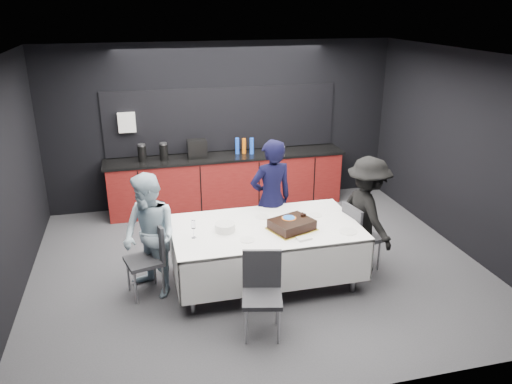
{
  "coord_description": "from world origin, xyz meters",
  "views": [
    {
      "loc": [
        -1.47,
        -5.85,
        3.4
      ],
      "look_at": [
        0.0,
        0.1,
        1.05
      ],
      "focal_mm": 35.0,
      "sensor_mm": 36.0,
      "label": 1
    }
  ],
  "objects_px": {
    "cake_assembly": "(292,225)",
    "plate_stack": "(225,227)",
    "person_center": "(271,199)",
    "party_table": "(266,236)",
    "chair_left": "(150,253)",
    "person_left": "(150,236)",
    "person_right": "(367,215)",
    "chair_right": "(358,232)",
    "champagne_flute": "(193,226)",
    "chair_near": "(262,287)"
  },
  "relations": [
    {
      "from": "person_center",
      "to": "person_right",
      "type": "bearing_deg",
      "value": 139.32
    },
    {
      "from": "champagne_flute",
      "to": "chair_right",
      "type": "height_order",
      "value": "champagne_flute"
    },
    {
      "from": "plate_stack",
      "to": "person_left",
      "type": "xyz_separation_m",
      "value": [
        -0.9,
        0.09,
        -0.06
      ]
    },
    {
      "from": "party_table",
      "to": "cake_assembly",
      "type": "height_order",
      "value": "cake_assembly"
    },
    {
      "from": "champagne_flute",
      "to": "plate_stack",
      "type": "bearing_deg",
      "value": 13.18
    },
    {
      "from": "champagne_flute",
      "to": "chair_left",
      "type": "distance_m",
      "value": 0.69
    },
    {
      "from": "party_table",
      "to": "champagne_flute",
      "type": "distance_m",
      "value": 0.96
    },
    {
      "from": "chair_right",
      "to": "person_right",
      "type": "height_order",
      "value": "person_right"
    },
    {
      "from": "cake_assembly",
      "to": "person_right",
      "type": "bearing_deg",
      "value": 10.11
    },
    {
      "from": "person_center",
      "to": "party_table",
      "type": "bearing_deg",
      "value": 58.42
    },
    {
      "from": "chair_right",
      "to": "champagne_flute",
      "type": "bearing_deg",
      "value": -176.52
    },
    {
      "from": "person_right",
      "to": "plate_stack",
      "type": "bearing_deg",
      "value": 85.11
    },
    {
      "from": "party_table",
      "to": "plate_stack",
      "type": "distance_m",
      "value": 0.55
    },
    {
      "from": "chair_near",
      "to": "person_center",
      "type": "height_order",
      "value": "person_center"
    },
    {
      "from": "person_center",
      "to": "chair_right",
      "type": "bearing_deg",
      "value": 136.5
    },
    {
      "from": "party_table",
      "to": "champagne_flute",
      "type": "bearing_deg",
      "value": -173.16
    },
    {
      "from": "person_left",
      "to": "person_right",
      "type": "relative_size",
      "value": 0.99
    },
    {
      "from": "champagne_flute",
      "to": "person_center",
      "type": "distance_m",
      "value": 1.41
    },
    {
      "from": "person_left",
      "to": "person_right",
      "type": "height_order",
      "value": "person_right"
    },
    {
      "from": "plate_stack",
      "to": "person_center",
      "type": "relative_size",
      "value": 0.14
    },
    {
      "from": "chair_right",
      "to": "person_center",
      "type": "height_order",
      "value": "person_center"
    },
    {
      "from": "cake_assembly",
      "to": "chair_left",
      "type": "xyz_separation_m",
      "value": [
        -1.72,
        0.26,
        -0.31
      ]
    },
    {
      "from": "person_center",
      "to": "chair_left",
      "type": "bearing_deg",
      "value": 8.62
    },
    {
      "from": "person_center",
      "to": "chair_near",
      "type": "bearing_deg",
      "value": 60.73
    },
    {
      "from": "chair_right",
      "to": "person_left",
      "type": "relative_size",
      "value": 0.6
    },
    {
      "from": "chair_left",
      "to": "person_right",
      "type": "distance_m",
      "value": 2.83
    },
    {
      "from": "cake_assembly",
      "to": "chair_left",
      "type": "relative_size",
      "value": 0.69
    },
    {
      "from": "chair_near",
      "to": "champagne_flute",
      "type": "bearing_deg",
      "value": 124.84
    },
    {
      "from": "champagne_flute",
      "to": "person_left",
      "type": "bearing_deg",
      "value": 159.84
    },
    {
      "from": "cake_assembly",
      "to": "person_left",
      "type": "relative_size",
      "value": 0.41
    },
    {
      "from": "chair_left",
      "to": "chair_right",
      "type": "bearing_deg",
      "value": -1.35
    },
    {
      "from": "plate_stack",
      "to": "person_right",
      "type": "distance_m",
      "value": 1.9
    },
    {
      "from": "cake_assembly",
      "to": "champagne_flute",
      "type": "height_order",
      "value": "champagne_flute"
    },
    {
      "from": "person_left",
      "to": "chair_right",
      "type": "bearing_deg",
      "value": 54.14
    },
    {
      "from": "champagne_flute",
      "to": "person_left",
      "type": "relative_size",
      "value": 0.15
    },
    {
      "from": "plate_stack",
      "to": "chair_left",
      "type": "xyz_separation_m",
      "value": [
        -0.92,
        0.1,
        -0.3
      ]
    },
    {
      "from": "plate_stack",
      "to": "chair_left",
      "type": "height_order",
      "value": "chair_left"
    },
    {
      "from": "cake_assembly",
      "to": "plate_stack",
      "type": "distance_m",
      "value": 0.82
    },
    {
      "from": "chair_left",
      "to": "person_right",
      "type": "bearing_deg",
      "value": -1.23
    },
    {
      "from": "person_left",
      "to": "cake_assembly",
      "type": "bearing_deg",
      "value": 47.09
    },
    {
      "from": "champagne_flute",
      "to": "chair_left",
      "type": "xyz_separation_m",
      "value": [
        -0.52,
        0.2,
        -0.4
      ]
    },
    {
      "from": "cake_assembly",
      "to": "chair_near",
      "type": "relative_size",
      "value": 0.69
    },
    {
      "from": "party_table",
      "to": "plate_stack",
      "type": "height_order",
      "value": "plate_stack"
    },
    {
      "from": "party_table",
      "to": "person_left",
      "type": "height_order",
      "value": "person_left"
    },
    {
      "from": "party_table",
      "to": "person_right",
      "type": "xyz_separation_m",
      "value": [
        1.38,
        0.03,
        0.14
      ]
    },
    {
      "from": "cake_assembly",
      "to": "person_center",
      "type": "distance_m",
      "value": 0.85
    },
    {
      "from": "chair_near",
      "to": "person_left",
      "type": "bearing_deg",
      "value": 136.41
    },
    {
      "from": "cake_assembly",
      "to": "chair_right",
      "type": "distance_m",
      "value": 1.05
    },
    {
      "from": "cake_assembly",
      "to": "chair_near",
      "type": "height_order",
      "value": "cake_assembly"
    },
    {
      "from": "party_table",
      "to": "person_left",
      "type": "xyz_separation_m",
      "value": [
        -1.41,
        0.08,
        0.13
      ]
    }
  ]
}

